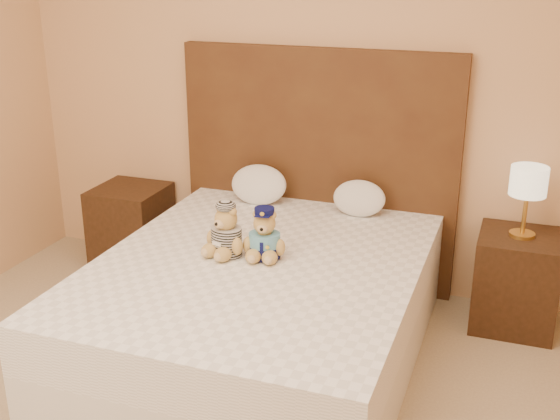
{
  "coord_description": "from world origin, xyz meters",
  "views": [
    {
      "loc": [
        1.21,
        -1.84,
        2.02
      ],
      "look_at": [
        0.02,
        1.45,
        0.74
      ],
      "focal_mm": 45.0,
      "sensor_mm": 36.0,
      "label": 1
    }
  ],
  "objects_px": {
    "nightstand_left": "(132,226)",
    "nightstand_right": "(516,281)",
    "bed": "(260,308)",
    "pillow_left": "(259,183)",
    "pillow_right": "(359,197)",
    "teddy_police": "(265,233)",
    "lamp": "(528,185)",
    "teddy_prisoner": "(226,230)"
  },
  "relations": [
    {
      "from": "teddy_prisoner",
      "to": "pillow_left",
      "type": "relative_size",
      "value": 0.75
    },
    {
      "from": "bed",
      "to": "lamp",
      "type": "height_order",
      "value": "lamp"
    },
    {
      "from": "teddy_police",
      "to": "pillow_left",
      "type": "height_order",
      "value": "teddy_police"
    },
    {
      "from": "pillow_left",
      "to": "nightstand_right",
      "type": "bearing_deg",
      "value": -1.09
    },
    {
      "from": "nightstand_right",
      "to": "teddy_police",
      "type": "relative_size",
      "value": 2.05
    },
    {
      "from": "pillow_left",
      "to": "pillow_right",
      "type": "height_order",
      "value": "pillow_left"
    },
    {
      "from": "nightstand_left",
      "to": "pillow_left",
      "type": "relative_size",
      "value": 1.52
    },
    {
      "from": "pillow_right",
      "to": "pillow_left",
      "type": "bearing_deg",
      "value": 180.0
    },
    {
      "from": "nightstand_left",
      "to": "nightstand_right",
      "type": "bearing_deg",
      "value": 0.0
    },
    {
      "from": "nightstand_left",
      "to": "lamp",
      "type": "distance_m",
      "value": 2.56
    },
    {
      "from": "lamp",
      "to": "pillow_left",
      "type": "bearing_deg",
      "value": 178.91
    },
    {
      "from": "lamp",
      "to": "nightstand_right",
      "type": "bearing_deg",
      "value": 0.0
    },
    {
      "from": "pillow_left",
      "to": "pillow_right",
      "type": "xyz_separation_m",
      "value": [
        0.64,
        0.0,
        -0.02
      ]
    },
    {
      "from": "pillow_right",
      "to": "nightstand_right",
      "type": "bearing_deg",
      "value": -1.84
    },
    {
      "from": "nightstand_right",
      "to": "lamp",
      "type": "distance_m",
      "value": 0.57
    },
    {
      "from": "teddy_police",
      "to": "bed",
      "type": "bearing_deg",
      "value": -117.07
    },
    {
      "from": "teddy_police",
      "to": "pillow_left",
      "type": "bearing_deg",
      "value": 105.18
    },
    {
      "from": "bed",
      "to": "teddy_police",
      "type": "relative_size",
      "value": 7.44
    },
    {
      "from": "teddy_prisoner",
      "to": "nightstand_right",
      "type": "bearing_deg",
      "value": 46.54
    },
    {
      "from": "pillow_right",
      "to": "teddy_prisoner",
      "type": "bearing_deg",
      "value": -121.55
    },
    {
      "from": "lamp",
      "to": "pillow_right",
      "type": "xyz_separation_m",
      "value": [
        -0.93,
        0.03,
        -0.19
      ]
    },
    {
      "from": "teddy_police",
      "to": "nightstand_right",
      "type": "bearing_deg",
      "value": 23.23
    },
    {
      "from": "nightstand_left",
      "to": "pillow_right",
      "type": "height_order",
      "value": "pillow_right"
    },
    {
      "from": "teddy_police",
      "to": "pillow_left",
      "type": "distance_m",
      "value": 0.86
    },
    {
      "from": "bed",
      "to": "pillow_right",
      "type": "distance_m",
      "value": 0.97
    },
    {
      "from": "teddy_prisoner",
      "to": "bed",
      "type": "bearing_deg",
      "value": 13.44
    },
    {
      "from": "teddy_police",
      "to": "nightstand_left",
      "type": "bearing_deg",
      "value": 140.8
    },
    {
      "from": "lamp",
      "to": "teddy_prisoner",
      "type": "distance_m",
      "value": 1.64
    },
    {
      "from": "nightstand_right",
      "to": "lamp",
      "type": "height_order",
      "value": "lamp"
    },
    {
      "from": "nightstand_left",
      "to": "nightstand_right",
      "type": "xyz_separation_m",
      "value": [
        2.5,
        0.0,
        0.0
      ]
    },
    {
      "from": "bed",
      "to": "lamp",
      "type": "distance_m",
      "value": 1.59
    },
    {
      "from": "teddy_prisoner",
      "to": "nightstand_left",
      "type": "bearing_deg",
      "value": 161.42
    },
    {
      "from": "bed",
      "to": "pillow_right",
      "type": "height_order",
      "value": "pillow_right"
    },
    {
      "from": "nightstand_left",
      "to": "lamp",
      "type": "height_order",
      "value": "lamp"
    },
    {
      "from": "bed",
      "to": "nightstand_left",
      "type": "relative_size",
      "value": 3.64
    },
    {
      "from": "teddy_prisoner",
      "to": "pillow_left",
      "type": "xyz_separation_m",
      "value": [
        -0.14,
        0.82,
        -0.01
      ]
    },
    {
      "from": "nightstand_left",
      "to": "nightstand_right",
      "type": "relative_size",
      "value": 1.0
    },
    {
      "from": "bed",
      "to": "pillow_left",
      "type": "xyz_separation_m",
      "value": [
        -0.33,
        0.83,
        0.4
      ]
    },
    {
      "from": "nightstand_right",
      "to": "pillow_right",
      "type": "relative_size",
      "value": 1.74
    },
    {
      "from": "nightstand_left",
      "to": "teddy_prisoner",
      "type": "relative_size",
      "value": 2.02
    },
    {
      "from": "lamp",
      "to": "pillow_right",
      "type": "bearing_deg",
      "value": 178.16
    },
    {
      "from": "pillow_right",
      "to": "teddy_police",
      "type": "bearing_deg",
      "value": -110.91
    }
  ]
}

